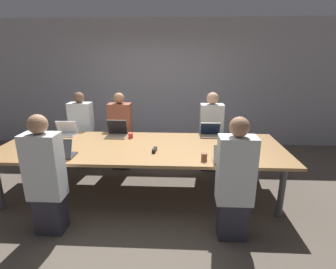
{
  "coord_description": "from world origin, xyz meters",
  "views": [
    {
      "loc": [
        0.57,
        -3.56,
        2.03
      ],
      "look_at": [
        0.38,
        0.1,
        0.91
      ],
      "focal_mm": 28.0,
      "sensor_mm": 36.0,
      "label": 1
    }
  ],
  "objects_px": {
    "laptop_far_right": "(210,132)",
    "laptop_far_left": "(66,131)",
    "person_far_left": "(82,132)",
    "laptop_near_right": "(227,158)",
    "stapler": "(155,150)",
    "laptop_near_left": "(61,152)",
    "person_near_left": "(45,178)",
    "cup_near_right": "(204,157)",
    "person_far_midleft": "(121,133)",
    "cup_far_midleft": "(131,136)",
    "person_far_right": "(211,133)",
    "person_near_right": "(235,182)",
    "laptop_far_midleft": "(117,132)"
  },
  "relations": [
    {
      "from": "cup_far_midleft",
      "to": "laptop_near_right",
      "type": "xyz_separation_m",
      "value": [
        1.36,
        -0.94,
        0.03
      ]
    },
    {
      "from": "person_far_midleft",
      "to": "laptop_near_right",
      "type": "bearing_deg",
      "value": -42.38
    },
    {
      "from": "person_near_left",
      "to": "laptop_far_midleft",
      "type": "bearing_deg",
      "value": -109.61
    },
    {
      "from": "laptop_far_left",
      "to": "laptop_far_right",
      "type": "height_order",
      "value": "laptop_far_left"
    },
    {
      "from": "laptop_near_left",
      "to": "cup_near_right",
      "type": "xyz_separation_m",
      "value": [
        1.83,
        -0.02,
        -0.02
      ]
    },
    {
      "from": "laptop_far_left",
      "to": "laptop_near_right",
      "type": "relative_size",
      "value": 1.04
    },
    {
      "from": "cup_far_midleft",
      "to": "laptop_far_left",
      "type": "relative_size",
      "value": 0.23
    },
    {
      "from": "person_near_left",
      "to": "person_far_left",
      "type": "bearing_deg",
      "value": -81.58
    },
    {
      "from": "laptop_far_midleft",
      "to": "cup_near_right",
      "type": "xyz_separation_m",
      "value": [
        1.33,
        -0.96,
        -0.03
      ]
    },
    {
      "from": "laptop_near_left",
      "to": "laptop_near_right",
      "type": "relative_size",
      "value": 0.96
    },
    {
      "from": "laptop_far_left",
      "to": "laptop_far_right",
      "type": "distance_m",
      "value": 2.37
    },
    {
      "from": "cup_far_midleft",
      "to": "person_far_left",
      "type": "relative_size",
      "value": 0.06
    },
    {
      "from": "laptop_near_left",
      "to": "person_far_right",
      "type": "xyz_separation_m",
      "value": [
        2.07,
        1.44,
        -0.15
      ]
    },
    {
      "from": "laptop_far_midleft",
      "to": "person_far_right",
      "type": "relative_size",
      "value": 0.23
    },
    {
      "from": "laptop_far_right",
      "to": "person_far_right",
      "type": "distance_m",
      "value": 0.45
    },
    {
      "from": "laptop_near_left",
      "to": "cup_far_midleft",
      "type": "distance_m",
      "value": 1.14
    },
    {
      "from": "laptop_far_midleft",
      "to": "person_far_left",
      "type": "relative_size",
      "value": 0.23
    },
    {
      "from": "cup_far_midleft",
      "to": "person_far_right",
      "type": "height_order",
      "value": "person_far_right"
    },
    {
      "from": "laptop_far_right",
      "to": "laptop_far_left",
      "type": "bearing_deg",
      "value": -179.19
    },
    {
      "from": "laptop_far_right",
      "to": "person_far_right",
      "type": "bearing_deg",
      "value": 81.96
    },
    {
      "from": "person_near_right",
      "to": "laptop_far_right",
      "type": "height_order",
      "value": "person_near_right"
    },
    {
      "from": "laptop_near_right",
      "to": "stapler",
      "type": "xyz_separation_m",
      "value": [
        -0.92,
        0.34,
        -0.04
      ]
    },
    {
      "from": "laptop_near_left",
      "to": "laptop_far_right",
      "type": "bearing_deg",
      "value": -153.31
    },
    {
      "from": "person_near_left",
      "to": "cup_near_right",
      "type": "xyz_separation_m",
      "value": [
        1.83,
        0.43,
        0.12
      ]
    },
    {
      "from": "laptop_far_left",
      "to": "stapler",
      "type": "bearing_deg",
      "value": -25.06
    },
    {
      "from": "laptop_far_midleft",
      "to": "person_near_right",
      "type": "bearing_deg",
      "value": -40.41
    },
    {
      "from": "cup_near_right",
      "to": "laptop_far_right",
      "type": "relative_size",
      "value": 0.3
    },
    {
      "from": "laptop_near_left",
      "to": "person_far_right",
      "type": "distance_m",
      "value": 2.53
    },
    {
      "from": "cup_far_midleft",
      "to": "stapler",
      "type": "height_order",
      "value": "cup_far_midleft"
    },
    {
      "from": "person_far_midleft",
      "to": "person_near_right",
      "type": "bearing_deg",
      "value": -48.03
    },
    {
      "from": "laptop_near_left",
      "to": "cup_near_right",
      "type": "height_order",
      "value": "laptop_near_left"
    },
    {
      "from": "laptop_near_right",
      "to": "laptop_near_left",
      "type": "bearing_deg",
      "value": -2.08
    },
    {
      "from": "laptop_far_left",
      "to": "laptop_far_right",
      "type": "xyz_separation_m",
      "value": [
        2.37,
        0.03,
        -0.0
      ]
    },
    {
      "from": "laptop_near_right",
      "to": "person_far_left",
      "type": "bearing_deg",
      "value": -33.01
    },
    {
      "from": "laptop_far_left",
      "to": "laptop_near_right",
      "type": "distance_m",
      "value": 2.67
    },
    {
      "from": "person_near_left",
      "to": "person_near_right",
      "type": "height_order",
      "value": "person_near_left"
    },
    {
      "from": "person_far_midleft",
      "to": "cup_far_midleft",
      "type": "bearing_deg",
      "value": -62.61
    },
    {
      "from": "cup_far_midleft",
      "to": "person_near_left",
      "type": "bearing_deg",
      "value": -119.23
    },
    {
      "from": "laptop_near_right",
      "to": "cup_near_right",
      "type": "xyz_separation_m",
      "value": [
        -0.27,
        0.06,
        -0.02
      ]
    },
    {
      "from": "laptop_far_midleft",
      "to": "laptop_near_right",
      "type": "bearing_deg",
      "value": -32.59
    },
    {
      "from": "laptop_near_left",
      "to": "laptop_far_right",
      "type": "distance_m",
      "value": 2.25
    },
    {
      "from": "laptop_near_left",
      "to": "person_near_right",
      "type": "bearing_deg",
      "value": 168.14
    },
    {
      "from": "laptop_near_left",
      "to": "stapler",
      "type": "relative_size",
      "value": 2.05
    },
    {
      "from": "laptop_far_left",
      "to": "stapler",
      "type": "distance_m",
      "value": 1.7
    },
    {
      "from": "person_far_midleft",
      "to": "person_far_left",
      "type": "xyz_separation_m",
      "value": [
        -0.73,
        0.04,
        0.0
      ]
    },
    {
      "from": "person_near_right",
      "to": "laptop_far_right",
      "type": "distance_m",
      "value": 1.47
    },
    {
      "from": "person_far_left",
      "to": "person_near_right",
      "type": "xyz_separation_m",
      "value": [
        2.41,
        -1.92,
        0.02
      ]
    },
    {
      "from": "person_near_left",
      "to": "cup_near_right",
      "type": "distance_m",
      "value": 1.88
    },
    {
      "from": "laptop_near_left",
      "to": "person_far_right",
      "type": "height_order",
      "value": "person_far_right"
    },
    {
      "from": "person_far_left",
      "to": "laptop_near_right",
      "type": "distance_m",
      "value": 2.84
    }
  ]
}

